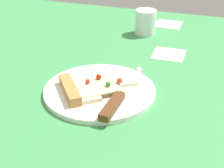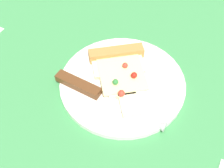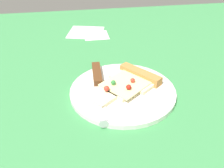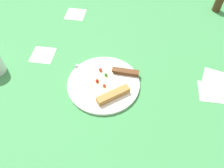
{
  "view_description": "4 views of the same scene",
  "coord_description": "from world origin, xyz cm",
  "px_view_note": "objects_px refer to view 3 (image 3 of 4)",
  "views": [
    {
      "loc": [
        -59.63,
        -28.48,
        39.8
      ],
      "look_at": [
        3.99,
        -7.27,
        2.11
      ],
      "focal_mm": 53.18,
      "sensor_mm": 36.0,
      "label": 1
    },
    {
      "loc": [
        17.22,
        -37.86,
        45.7
      ],
      "look_at": [
        1.77,
        -7.81,
        3.11
      ],
      "focal_mm": 44.55,
      "sensor_mm": 36.0,
      "label": 2
    },
    {
      "loc": [
        49.78,
        -15.59,
        34.71
      ],
      "look_at": [
        1.23,
        -7.14,
        2.07
      ],
      "focal_mm": 38.3,
      "sensor_mm": 36.0,
      "label": 3
    },
    {
      "loc": [
        -7.08,
        42.56,
        62.79
      ],
      "look_at": [
        -0.54,
        -4.03,
        1.79
      ],
      "focal_mm": 34.96,
      "sensor_mm": 36.0,
      "label": 4
    }
  ],
  "objects_px": {
    "plate": "(123,91)",
    "napkin": "(86,32)",
    "pizza_slice": "(129,82)",
    "knife": "(98,83)"
  },
  "relations": [
    {
      "from": "plate",
      "to": "knife",
      "type": "bearing_deg",
      "value": -115.35
    },
    {
      "from": "plate",
      "to": "napkin",
      "type": "distance_m",
      "value": 0.42
    },
    {
      "from": "plate",
      "to": "pizza_slice",
      "type": "distance_m",
      "value": 0.03
    },
    {
      "from": "knife",
      "to": "napkin",
      "type": "relative_size",
      "value": 1.85
    },
    {
      "from": "plate",
      "to": "napkin",
      "type": "bearing_deg",
      "value": -172.26
    },
    {
      "from": "knife",
      "to": "plate",
      "type": "bearing_deg",
      "value": 157.44
    },
    {
      "from": "plate",
      "to": "knife",
      "type": "distance_m",
      "value": 0.06
    },
    {
      "from": "plate",
      "to": "pizza_slice",
      "type": "relative_size",
      "value": 1.4
    },
    {
      "from": "napkin",
      "to": "knife",
      "type": "bearing_deg",
      "value": 0.0
    },
    {
      "from": "plate",
      "to": "napkin",
      "type": "height_order",
      "value": "plate"
    }
  ]
}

